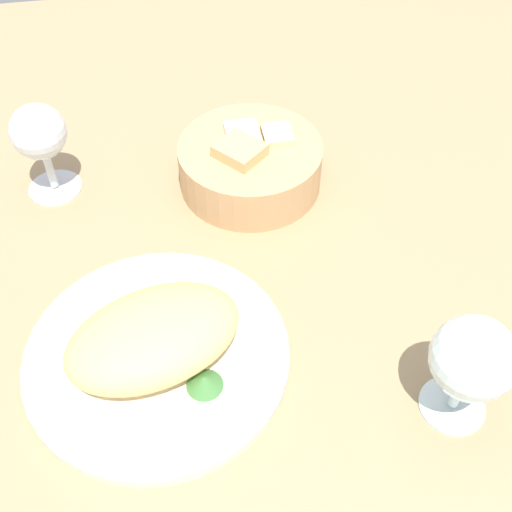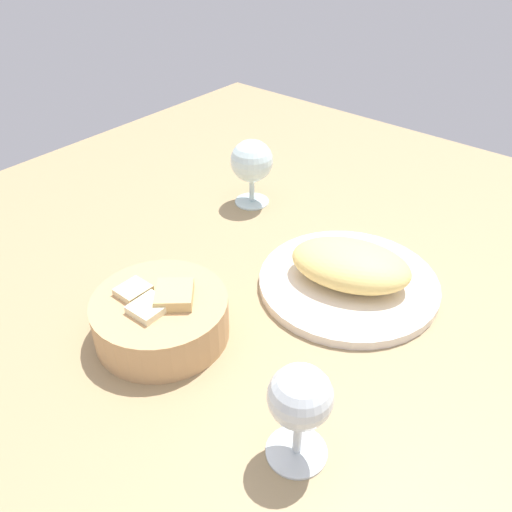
# 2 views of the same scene
# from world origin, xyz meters

# --- Properties ---
(ground_plane) EXTENTS (1.40, 1.40, 0.02)m
(ground_plane) POSITION_xyz_m (0.00, 0.00, -0.01)
(ground_plane) COLOR #9F865D
(plate) EXTENTS (0.27, 0.27, 0.01)m
(plate) POSITION_xyz_m (-0.06, -0.09, 0.01)
(plate) COLOR silver
(plate) RESTS_ON ground_plane
(omelette) EXTENTS (0.20, 0.16, 0.05)m
(omelette) POSITION_xyz_m (-0.06, -0.09, 0.04)
(omelette) COLOR #EDCB71
(omelette) RESTS_ON plate
(lettuce_garnish) EXTENTS (0.04, 0.04, 0.02)m
(lettuce_garnish) POSITION_xyz_m (-0.02, -0.13, 0.02)
(lettuce_garnish) COLOR #407B3A
(lettuce_garnish) RESTS_ON plate
(bread_basket) EXTENTS (0.18, 0.18, 0.08)m
(bread_basket) POSITION_xyz_m (0.08, 0.16, 0.03)
(bread_basket) COLOR tan
(bread_basket) RESTS_ON ground_plane
(wine_glass_near) EXTENTS (0.08, 0.08, 0.12)m
(wine_glass_near) POSITION_xyz_m (0.21, -0.19, 0.08)
(wine_glass_near) COLOR silver
(wine_glass_near) RESTS_ON ground_plane
(wine_glass_far) EXTENTS (0.07, 0.07, 0.12)m
(wine_glass_far) POSITION_xyz_m (-0.17, 0.19, 0.08)
(wine_glass_far) COLOR silver
(wine_glass_far) RESTS_ON ground_plane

